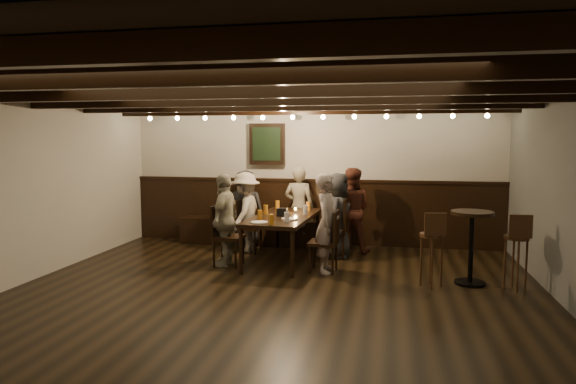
% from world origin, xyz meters
% --- Properties ---
extents(room, '(7.00, 7.00, 7.00)m').
position_xyz_m(room, '(-0.29, 2.21, 1.07)').
color(room, black).
rests_on(room, ground).
extents(dining_table, '(0.93, 1.89, 0.69)m').
position_xyz_m(dining_table, '(-0.24, 2.05, 0.64)').
color(dining_table, black).
rests_on(dining_table, floor).
extents(chair_left_near, '(0.41, 0.41, 0.85)m').
position_xyz_m(chair_left_near, '(-0.93, 2.54, 0.26)').
color(chair_left_near, black).
rests_on(chair_left_near, floor).
extents(chair_left_far, '(0.42, 0.42, 0.88)m').
position_xyz_m(chair_left_far, '(-0.98, 1.64, 0.27)').
color(chair_left_far, black).
rests_on(chair_left_far, floor).
extents(chair_right_near, '(0.44, 0.44, 0.92)m').
position_xyz_m(chair_right_near, '(0.50, 2.46, 0.28)').
color(chair_right_near, black).
rests_on(chair_right_near, floor).
extents(chair_right_far, '(0.41, 0.41, 0.86)m').
position_xyz_m(chair_right_far, '(0.45, 1.56, 0.26)').
color(chair_right_far, black).
rests_on(chair_right_far, floor).
extents(person_bench_left, '(0.66, 0.45, 1.31)m').
position_xyz_m(person_bench_left, '(-1.09, 3.00, 0.66)').
color(person_bench_left, '#242326').
rests_on(person_bench_left, floor).
extents(person_bench_centre, '(0.52, 0.36, 1.38)m').
position_xyz_m(person_bench_centre, '(-0.18, 3.10, 0.69)').
color(person_bench_centre, gray).
rests_on(person_bench_centre, floor).
extents(person_bench_right, '(0.70, 0.56, 1.38)m').
position_xyz_m(person_bench_right, '(0.71, 2.90, 0.69)').
color(person_bench_right, brown).
rests_on(person_bench_right, floor).
extents(person_left_near, '(0.53, 0.87, 1.31)m').
position_xyz_m(person_left_near, '(-0.96, 2.54, 0.65)').
color(person_left_near, gray).
rests_on(person_left_near, floor).
extents(person_left_far, '(0.37, 0.81, 1.35)m').
position_xyz_m(person_left_far, '(-1.01, 1.64, 0.67)').
color(person_left_far, '#A09880').
rests_on(person_left_far, floor).
extents(person_right_near, '(0.45, 0.67, 1.32)m').
position_xyz_m(person_right_near, '(0.53, 2.46, 0.66)').
color(person_right_near, '#2A2B2D').
rests_on(person_right_near, floor).
extents(person_right_far, '(0.35, 0.52, 1.37)m').
position_xyz_m(person_right_far, '(0.49, 1.56, 0.69)').
color(person_right_far, gray).
rests_on(person_right_far, floor).
extents(pint_a, '(0.07, 0.07, 0.14)m').
position_xyz_m(pint_a, '(-0.48, 2.77, 0.76)').
color(pint_a, '#BF7219').
rests_on(pint_a, dining_table).
extents(pint_b, '(0.07, 0.07, 0.14)m').
position_xyz_m(pint_b, '(0.05, 2.69, 0.76)').
color(pint_b, '#BF7219').
rests_on(pint_b, dining_table).
extents(pint_c, '(0.07, 0.07, 0.14)m').
position_xyz_m(pint_c, '(-0.53, 2.17, 0.76)').
color(pint_c, '#BF7219').
rests_on(pint_c, dining_table).
extents(pint_d, '(0.07, 0.07, 0.14)m').
position_xyz_m(pint_d, '(0.07, 2.24, 0.76)').
color(pint_d, silver).
rests_on(pint_d, dining_table).
extents(pint_e, '(0.07, 0.07, 0.14)m').
position_xyz_m(pint_e, '(-0.48, 1.61, 0.76)').
color(pint_e, '#BF7219').
rests_on(pint_e, dining_table).
extents(pint_f, '(0.07, 0.07, 0.14)m').
position_xyz_m(pint_f, '(-0.07, 1.49, 0.76)').
color(pint_f, silver).
rests_on(pint_f, dining_table).
extents(pint_g, '(0.07, 0.07, 0.14)m').
position_xyz_m(pint_g, '(-0.23, 1.25, 0.76)').
color(pint_g, '#BF7219').
rests_on(pint_g, dining_table).
extents(plate_near, '(0.24, 0.24, 0.01)m').
position_xyz_m(plate_near, '(-0.43, 1.36, 0.70)').
color(plate_near, white).
rests_on(plate_near, dining_table).
extents(plate_far, '(0.24, 0.24, 0.01)m').
position_xyz_m(plate_far, '(-0.07, 1.74, 0.70)').
color(plate_far, white).
rests_on(plate_far, dining_table).
extents(condiment_caddy, '(0.15, 0.10, 0.12)m').
position_xyz_m(condiment_caddy, '(-0.24, 2.00, 0.75)').
color(condiment_caddy, black).
rests_on(condiment_caddy, dining_table).
extents(candle, '(0.05, 0.05, 0.05)m').
position_xyz_m(candle, '(-0.10, 2.34, 0.72)').
color(candle, beige).
rests_on(candle, dining_table).
extents(high_top_table, '(0.53, 0.53, 0.94)m').
position_xyz_m(high_top_table, '(2.35, 1.32, 0.62)').
color(high_top_table, black).
rests_on(high_top_table, floor).
extents(bar_stool_left, '(0.31, 0.33, 0.95)m').
position_xyz_m(bar_stool_left, '(1.85, 1.11, 0.35)').
color(bar_stool_left, black).
rests_on(bar_stool_left, floor).
extents(bar_stool_right, '(0.30, 0.31, 0.95)m').
position_xyz_m(bar_stool_right, '(2.85, 1.16, 0.35)').
color(bar_stool_right, black).
rests_on(bar_stool_right, floor).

